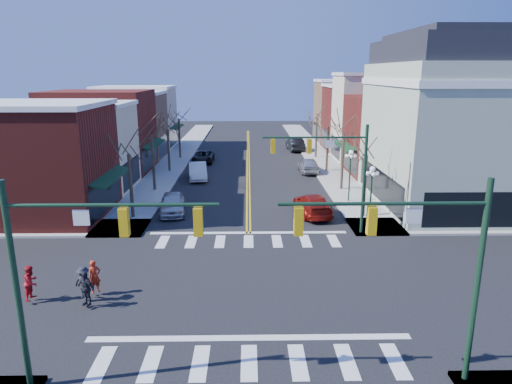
{
  "coord_description": "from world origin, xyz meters",
  "views": [
    {
      "loc": [
        -0.0,
        -20.78,
        10.3
      ],
      "look_at": [
        0.5,
        7.8,
        2.8
      ],
      "focal_mm": 32.0,
      "sensor_mm": 36.0,
      "label": 1
    }
  ],
  "objects_px": {
    "car_right_mid": "(308,165)",
    "car_right_far": "(295,144)",
    "car_left_near": "(172,203)",
    "pedestrian_red_a": "(95,277)",
    "car_right_near": "(313,204)",
    "car_left_mid": "(198,171)",
    "lamppost_midblock": "(350,167)",
    "lamppost_corner": "(371,186)",
    "pedestrian_red_b": "(31,282)",
    "car_left_far": "(203,157)",
    "pedestrian_dark_b": "(84,283)",
    "victorian_corner": "(461,121)",
    "pedestrian_dark_a": "(86,288)"
  },
  "relations": [
    {
      "from": "car_right_near",
      "to": "car_right_mid",
      "type": "relative_size",
      "value": 1.12
    },
    {
      "from": "car_right_mid",
      "to": "pedestrian_dark_b",
      "type": "relative_size",
      "value": 3.01
    },
    {
      "from": "victorian_corner",
      "to": "car_right_near",
      "type": "relative_size",
      "value": 2.7
    },
    {
      "from": "lamppost_corner",
      "to": "lamppost_midblock",
      "type": "height_order",
      "value": "same"
    },
    {
      "from": "lamppost_corner",
      "to": "lamppost_midblock",
      "type": "distance_m",
      "value": 6.5
    },
    {
      "from": "car_left_near",
      "to": "car_left_mid",
      "type": "bearing_deg",
      "value": 79.08
    },
    {
      "from": "car_right_far",
      "to": "pedestrian_red_b",
      "type": "distance_m",
      "value": 45.16
    },
    {
      "from": "lamppost_corner",
      "to": "lamppost_midblock",
      "type": "relative_size",
      "value": 1.0
    },
    {
      "from": "car_left_mid",
      "to": "pedestrian_red_a",
      "type": "height_order",
      "value": "pedestrian_red_a"
    },
    {
      "from": "car_right_near",
      "to": "car_right_far",
      "type": "height_order",
      "value": "car_right_far"
    },
    {
      "from": "lamppost_midblock",
      "to": "car_right_near",
      "type": "xyz_separation_m",
      "value": [
        -3.39,
        -3.2,
        -2.2
      ]
    },
    {
      "from": "lamppost_midblock",
      "to": "car_left_far",
      "type": "bearing_deg",
      "value": 127.91
    },
    {
      "from": "lamppost_corner",
      "to": "pedestrian_red_b",
      "type": "relative_size",
      "value": 2.64
    },
    {
      "from": "lamppost_midblock",
      "to": "car_left_mid",
      "type": "xyz_separation_m",
      "value": [
        -13.23,
        8.69,
        -2.16
      ]
    },
    {
      "from": "car_left_near",
      "to": "pedestrian_red_b",
      "type": "xyz_separation_m",
      "value": [
        -4.27,
        -13.7,
        0.2
      ]
    },
    {
      "from": "car_left_mid",
      "to": "pedestrian_red_b",
      "type": "bearing_deg",
      "value": -109.0
    },
    {
      "from": "lamppost_midblock",
      "to": "pedestrian_dark_a",
      "type": "relative_size",
      "value": 2.67
    },
    {
      "from": "lamppost_corner",
      "to": "car_left_near",
      "type": "height_order",
      "value": "lamppost_corner"
    },
    {
      "from": "car_right_mid",
      "to": "car_right_far",
      "type": "xyz_separation_m",
      "value": [
        0.01,
        14.08,
        0.05
      ]
    },
    {
      "from": "car_left_near",
      "to": "car_left_mid",
      "type": "relative_size",
      "value": 0.93
    },
    {
      "from": "car_left_far",
      "to": "pedestrian_red_b",
      "type": "xyz_separation_m",
      "value": [
        -4.72,
        -33.73,
        0.28
      ]
    },
    {
      "from": "lamppost_corner",
      "to": "car_left_far",
      "type": "bearing_deg",
      "value": 119.51
    },
    {
      "from": "lamppost_midblock",
      "to": "car_left_mid",
      "type": "bearing_deg",
      "value": 146.69
    },
    {
      "from": "car_left_near",
      "to": "pedestrian_red_a",
      "type": "distance_m",
      "value": 13.19
    },
    {
      "from": "lamppost_midblock",
      "to": "car_left_mid",
      "type": "height_order",
      "value": "lamppost_midblock"
    },
    {
      "from": "lamppost_midblock",
      "to": "car_right_far",
      "type": "bearing_deg",
      "value": 94.01
    },
    {
      "from": "car_right_mid",
      "to": "pedestrian_dark_b",
      "type": "xyz_separation_m",
      "value": [
        -14.0,
        -27.98,
        0.13
      ]
    },
    {
      "from": "pedestrian_dark_b",
      "to": "lamppost_corner",
      "type": "bearing_deg",
      "value": -129.03
    },
    {
      "from": "car_left_far",
      "to": "car_right_far",
      "type": "bearing_deg",
      "value": 36.67
    },
    {
      "from": "car_right_far",
      "to": "car_right_near",
      "type": "bearing_deg",
      "value": 81.75
    },
    {
      "from": "car_left_near",
      "to": "car_right_mid",
      "type": "xyz_separation_m",
      "value": [
        12.12,
        14.3,
        0.03
      ]
    },
    {
      "from": "car_left_mid",
      "to": "pedestrian_dark_a",
      "type": "xyz_separation_m",
      "value": [
        -2.27,
        -25.72,
        0.15
      ]
    },
    {
      "from": "car_right_near",
      "to": "pedestrian_red_b",
      "type": "relative_size",
      "value": 3.22
    },
    {
      "from": "pedestrian_dark_a",
      "to": "car_right_far",
      "type": "bearing_deg",
      "value": 101.8
    },
    {
      "from": "victorian_corner",
      "to": "pedestrian_red_a",
      "type": "xyz_separation_m",
      "value": [
        -23.8,
        -15.31,
        -5.71
      ]
    },
    {
      "from": "car_left_near",
      "to": "car_right_far",
      "type": "bearing_deg",
      "value": 59.46
    },
    {
      "from": "car_right_near",
      "to": "pedestrian_dark_a",
      "type": "relative_size",
      "value": 3.26
    },
    {
      "from": "car_left_far",
      "to": "pedestrian_dark_a",
      "type": "xyz_separation_m",
      "value": [
        -2.02,
        -34.34,
        0.27
      ]
    },
    {
      "from": "car_left_mid",
      "to": "pedestrian_red_a",
      "type": "bearing_deg",
      "value": -103.1
    },
    {
      "from": "car_left_mid",
      "to": "pedestrian_red_a",
      "type": "xyz_separation_m",
      "value": [
        -2.27,
        -24.51,
        0.14
      ]
    },
    {
      "from": "lamppost_midblock",
      "to": "pedestrian_red_a",
      "type": "distance_m",
      "value": 22.23
    },
    {
      "from": "victorian_corner",
      "to": "car_right_far",
      "type": "bearing_deg",
      "value": 111.11
    },
    {
      "from": "car_left_far",
      "to": "pedestrian_red_a",
      "type": "relative_size",
      "value": 3.09
    },
    {
      "from": "car_left_mid",
      "to": "pedestrian_dark_b",
      "type": "relative_size",
      "value": 3.14
    },
    {
      "from": "car_left_far",
      "to": "car_left_mid",
      "type": "bearing_deg",
      "value": -87.2
    },
    {
      "from": "lamppost_corner",
      "to": "car_right_far",
      "type": "height_order",
      "value": "lamppost_corner"
    },
    {
      "from": "car_left_near",
      "to": "victorian_corner",
      "type": "bearing_deg",
      "value": -1.71
    },
    {
      "from": "pedestrian_red_b",
      "to": "car_left_far",
      "type": "bearing_deg",
      "value": -3.08
    },
    {
      "from": "car_right_near",
      "to": "pedestrian_red_b",
      "type": "xyz_separation_m",
      "value": [
        -14.81,
        -13.22,
        0.2
      ]
    },
    {
      "from": "car_right_far",
      "to": "car_left_far",
      "type": "bearing_deg",
      "value": 30.45
    }
  ]
}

